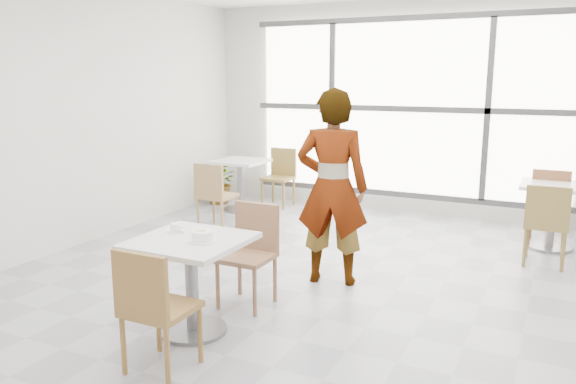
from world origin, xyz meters
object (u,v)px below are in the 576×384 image
at_px(person, 332,188).
at_px(plant_left, 220,182).
at_px(coffee_cup, 176,228).
at_px(chair_far, 251,247).
at_px(main_table, 191,267).
at_px(bg_chair_left_far, 280,173).
at_px(bg_chair_right_near, 547,220).
at_px(bg_table_left, 241,178).
at_px(chair_near, 152,303).
at_px(bg_chair_left_near, 214,192).
at_px(oatmeal_bowl, 202,236).
at_px(bg_chair_right_far, 549,203).
at_px(bg_table_right, 552,207).

bearing_deg(person, plant_left, -54.65).
bearing_deg(person, coffee_cup, 46.95).
bearing_deg(chair_far, main_table, -98.86).
bearing_deg(bg_chair_left_far, bg_chair_right_near, -19.75).
bearing_deg(chair_far, person, 60.46).
bearing_deg(bg_table_left, main_table, -64.40).
xyz_separation_m(chair_near, bg_chair_left_near, (-1.65, 3.19, 0.00)).
xyz_separation_m(oatmeal_bowl, bg_chair_right_far, (2.24, 3.78, -0.29)).
relative_size(main_table, chair_near, 0.92).
bearing_deg(person, chair_far, 46.39).
height_order(main_table, bg_chair_left_far, bg_chair_left_far).
relative_size(coffee_cup, bg_table_left, 0.21).
xyz_separation_m(oatmeal_bowl, bg_table_left, (-1.88, 3.68, -0.31)).
bearing_deg(chair_near, bg_table_right, -117.97).
height_order(bg_table_right, bg_chair_left_near, bg_chair_left_near).
bearing_deg(coffee_cup, main_table, -26.75).
distance_m(main_table, person, 1.64).
relative_size(bg_table_left, bg_chair_right_far, 0.86).
height_order(bg_chair_right_far, plant_left, bg_chair_right_far).
xyz_separation_m(chair_near, bg_chair_left_far, (-1.53, 4.85, 0.00)).
height_order(bg_chair_left_near, plant_left, bg_chair_left_near).
height_order(chair_far, bg_table_right, chair_far).
distance_m(main_table, bg_chair_right_near, 3.72).
xyz_separation_m(person, bg_table_left, (-2.30, 2.17, -0.44)).
relative_size(bg_chair_right_far, plant_left, 1.28).
relative_size(chair_near, chair_far, 1.00).
height_order(coffee_cup, person, person).
bearing_deg(chair_near, main_table, -76.80).
distance_m(bg_table_right, bg_chair_left_near, 4.05).
distance_m(main_table, bg_chair_right_far, 4.44).
height_order(main_table, plant_left, main_table).
xyz_separation_m(chair_far, bg_chair_left_near, (-1.61, 1.84, 0.00)).
distance_m(bg_chair_left_near, bg_chair_right_far, 4.05).
bearing_deg(chair_far, coffee_cup, -118.26).
bearing_deg(main_table, bg_chair_right_far, 57.71).
height_order(bg_table_left, bg_chair_left_near, bg_chair_left_near).
bearing_deg(bg_chair_right_near, bg_chair_right_far, -89.87).
height_order(chair_far, bg_chair_left_far, same).
height_order(person, bg_chair_right_far, person).
xyz_separation_m(bg_table_left, bg_chair_left_near, (0.25, -1.09, 0.01)).
height_order(bg_table_right, bg_chair_right_far, bg_chair_right_far).
xyz_separation_m(coffee_cup, bg_table_right, (2.62, 3.51, -0.29)).
xyz_separation_m(coffee_cup, bg_chair_right_far, (2.59, 3.64, -0.28)).
xyz_separation_m(oatmeal_bowl, plant_left, (-2.40, 3.93, -0.45)).
relative_size(bg_table_left, bg_chair_right_near, 0.86).
relative_size(main_table, bg_chair_left_near, 0.92).
relative_size(coffee_cup, person, 0.09).
xyz_separation_m(chair_far, plant_left, (-2.38, 3.19, -0.16)).
relative_size(chair_far, bg_table_left, 1.16).
distance_m(oatmeal_bowl, coffee_cup, 0.37).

